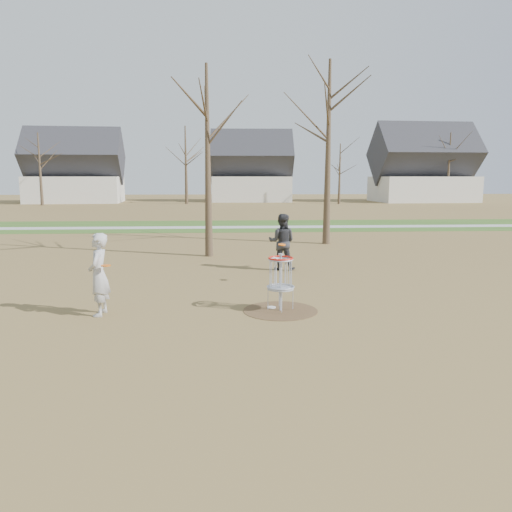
{
  "coord_description": "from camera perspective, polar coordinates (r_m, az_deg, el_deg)",
  "views": [
    {
      "loc": [
        -1.26,
        -11.58,
        3.19
      ],
      "look_at": [
        -0.5,
        1.5,
        1.1
      ],
      "focal_mm": 35.0,
      "sensor_mm": 36.0,
      "label": 1
    }
  ],
  "objects": [
    {
      "name": "green_band",
      "position": [
        32.76,
        -1.12,
        3.48
      ],
      "size": [
        160.0,
        8.0,
        0.01
      ],
      "primitive_type": "cube",
      "color": "#2D5119",
      "rests_on": "ground"
    },
    {
      "name": "player_standing",
      "position": [
        12.04,
        -17.53,
        -2.04
      ],
      "size": [
        0.48,
        0.71,
        1.92
      ],
      "primitive_type": "imported",
      "rotation": [
        0.0,
        0.0,
        -1.59
      ],
      "color": "#ACACAC",
      "rests_on": "ground"
    },
    {
      "name": "houses_row",
      "position": [
        64.38,
        1.65,
        9.35
      ],
      "size": [
        56.51,
        10.01,
        7.26
      ],
      "color": "silver",
      "rests_on": "ground"
    },
    {
      "name": "discs_in_play",
      "position": [
        13.13,
        -5.27,
        0.33
      ],
      "size": [
        4.57,
        3.6,
        0.06
      ],
      "color": "orange",
      "rests_on": "ground"
    },
    {
      "name": "disc_golf_basket",
      "position": [
        11.87,
        2.83,
        -2.0
      ],
      "size": [
        0.64,
        0.64,
        1.35
      ],
      "color": "#9EA3AD",
      "rests_on": "ground"
    },
    {
      "name": "ground",
      "position": [
        12.08,
        2.8,
        -6.26
      ],
      "size": [
        160.0,
        160.0,
        0.0
      ],
      "primitive_type": "plane",
      "color": "brown",
      "rests_on": "ground"
    },
    {
      "name": "dirt_circle",
      "position": [
        12.08,
        2.8,
        -6.24
      ],
      "size": [
        1.8,
        1.8,
        0.01
      ],
      "primitive_type": "cylinder",
      "color": "#47331E",
      "rests_on": "ground"
    },
    {
      "name": "bare_trees",
      "position": [
        47.52,
        0.34,
        11.66
      ],
      "size": [
        52.62,
        44.98,
        9.0
      ],
      "color": "#382B1E",
      "rests_on": "ground"
    },
    {
      "name": "footpath",
      "position": [
        31.77,
        -1.05,
        3.32
      ],
      "size": [
        160.0,
        1.5,
        0.01
      ],
      "primitive_type": "cube",
      "color": "#9E9E99",
      "rests_on": "green_band"
    },
    {
      "name": "player_throwing",
      "position": [
        17.17,
        2.98,
        1.62
      ],
      "size": [
        1.08,
        0.93,
        1.94
      ],
      "primitive_type": "imported",
      "rotation": [
        0.0,
        0.0,
        2.91
      ],
      "color": "#2B2C30",
      "rests_on": "ground"
    },
    {
      "name": "disc_grounded",
      "position": [
        12.29,
        1.78,
        -5.89
      ],
      "size": [
        0.22,
        0.22,
        0.02
      ],
      "primitive_type": "cylinder",
      "color": "silver",
      "rests_on": "dirt_circle"
    }
  ]
}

